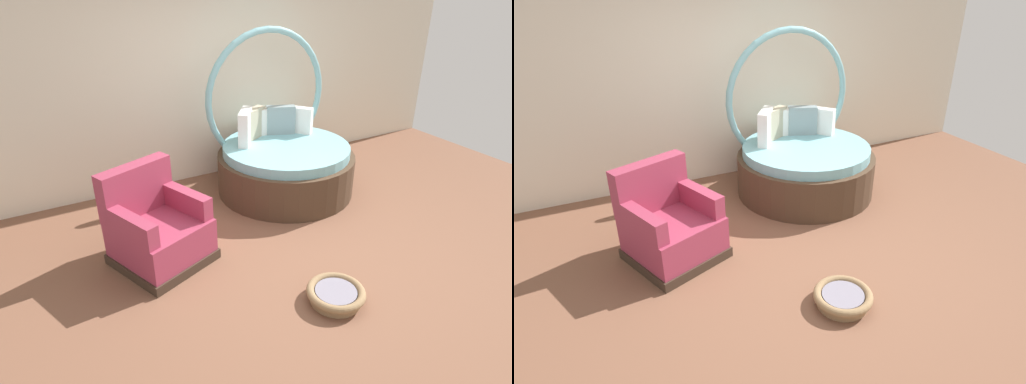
# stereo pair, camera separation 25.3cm
# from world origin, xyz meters

# --- Properties ---
(ground_plane) EXTENTS (8.00, 8.00, 0.02)m
(ground_plane) POSITION_xyz_m (0.00, 0.00, -0.01)
(ground_plane) COLOR brown
(back_wall) EXTENTS (8.00, 0.12, 2.94)m
(back_wall) POSITION_xyz_m (0.00, 2.27, 1.47)
(back_wall) COLOR silver
(back_wall) RESTS_ON ground_plane
(round_daybed) EXTENTS (1.72, 1.72, 1.97)m
(round_daybed) POSITION_xyz_m (0.61, 1.32, 0.41)
(round_daybed) COLOR #473323
(round_daybed) RESTS_ON ground_plane
(red_armchair) EXTENTS (1.03, 1.03, 0.94)m
(red_armchair) POSITION_xyz_m (-1.29, 0.58, 0.33)
(red_armchair) COLOR #38281E
(red_armchair) RESTS_ON ground_plane
(pet_basket) EXTENTS (0.51, 0.51, 0.13)m
(pet_basket) POSITION_xyz_m (-0.17, -0.77, 0.07)
(pet_basket) COLOR #8E704C
(pet_basket) RESTS_ON ground_plane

